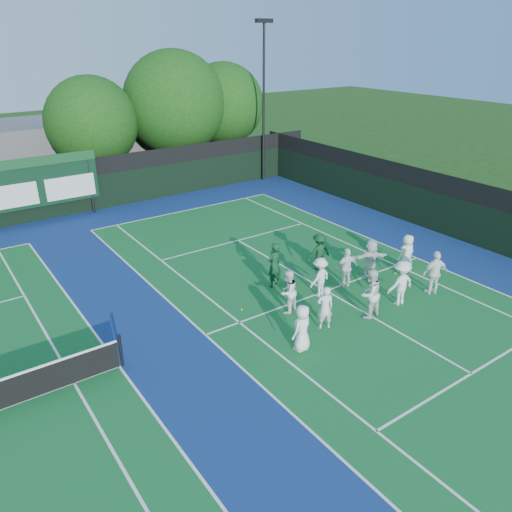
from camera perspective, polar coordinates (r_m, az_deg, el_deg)
ground at (r=19.32m, az=10.05°, el=-5.11°), size 120.00×120.00×0.00m
court_apron at (r=16.93m, az=-7.33°, el=-9.50°), size 34.00×32.00×0.01m
near_court at (r=19.94m, az=8.05°, el=-3.96°), size 11.05×23.85×0.01m
back_fence at (r=29.46m, az=-21.52°, el=6.77°), size 34.00×0.08×3.00m
divider_fence_right at (r=26.00m, az=23.07°, el=4.33°), size 0.08×32.00×3.00m
scoreboard at (r=28.65m, az=-23.51°, el=7.74°), size 6.00×0.21×3.55m
clubhouse at (r=37.82m, az=-18.98°, el=11.72°), size 18.00×6.00×4.00m
light_pole_right at (r=33.89m, az=0.89°, el=19.04°), size 1.20×0.30×10.12m
tree_c at (r=33.12m, az=-18.02°, el=14.09°), size 5.56×5.56×7.11m
tree_d at (r=35.09m, az=-9.12°, el=16.61°), size 6.79×6.79×8.46m
tree_e at (r=36.95m, az=-3.60°, el=16.77°), size 5.65×5.65×7.57m
tennis_ball_0 at (r=19.46m, az=8.55°, el=-4.66°), size 0.07×0.07×0.07m
tennis_ball_1 at (r=22.38m, az=6.12°, el=-0.52°), size 0.07×0.07×0.07m
tennis_ball_3 at (r=18.44m, az=-1.65°, el=-6.12°), size 0.07×0.07×0.07m
tennis_ball_4 at (r=20.66m, az=10.17°, el=-2.99°), size 0.07×0.07×0.07m
tennis_ball_5 at (r=21.88m, az=15.60°, el=-1.93°), size 0.07×0.07×0.07m
player_front_0 at (r=16.00m, az=5.30°, el=-8.20°), size 0.88×0.69×1.59m
player_front_1 at (r=17.19m, az=7.89°, el=-5.87°), size 0.68×0.58×1.59m
player_front_2 at (r=18.09m, az=12.89°, el=-4.22°), size 0.93×0.75×1.83m
player_front_3 at (r=19.22m, az=16.20°, el=-2.99°), size 1.18×0.75×1.74m
player_front_4 at (r=20.39m, az=19.77°, el=-1.82°), size 1.12×0.74×1.78m
player_back_0 at (r=18.01m, az=3.67°, el=-4.08°), size 0.95×0.84×1.65m
player_back_1 at (r=19.24m, az=7.31°, el=-2.40°), size 1.11×0.77×1.58m
player_back_2 at (r=20.08m, az=10.33°, el=-1.32°), size 1.02×0.58×1.65m
player_back_3 at (r=20.96m, az=12.94°, el=-0.35°), size 1.65×1.07×1.70m
player_back_4 at (r=22.04m, az=16.86°, el=0.33°), size 0.83×0.58×1.62m
coach_left at (r=19.70m, az=2.11°, el=-1.05°), size 0.75×0.54×1.89m
coach_right at (r=21.40m, az=7.22°, el=0.50°), size 1.14×0.79×1.61m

